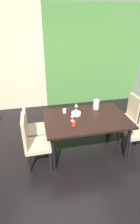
# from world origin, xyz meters

# --- Properties ---
(ground_plane) EXTENTS (5.88, 5.36, 0.02)m
(ground_plane) POSITION_xyz_m (0.00, 0.00, -0.01)
(ground_plane) COLOR black
(garden_window_panel) EXTENTS (3.01, 0.10, 2.85)m
(garden_window_panel) POSITION_xyz_m (1.43, 2.63, 1.43)
(garden_window_panel) COLOR #498039
(garden_window_panel) RESTS_ON ground_plane
(dining_table) EXTENTS (1.61, 1.07, 0.76)m
(dining_table) POSITION_xyz_m (0.49, 0.30, 0.67)
(dining_table) COLOR black
(dining_table) RESTS_ON ground_plane
(chair_left_near) EXTENTS (0.45, 0.44, 1.04)m
(chair_left_near) POSITION_xyz_m (-0.56, 0.05, 0.56)
(chair_left_near) COLOR tan
(chair_left_near) RESTS_ON ground_plane
(chair_right_near) EXTENTS (0.44, 0.44, 1.02)m
(chair_right_near) POSITION_xyz_m (1.53, 0.05, 0.55)
(chair_right_near) COLOR tan
(chair_right_near) RESTS_ON ground_plane
(chair_left_far) EXTENTS (0.45, 0.44, 0.92)m
(chair_left_far) POSITION_xyz_m (-0.55, 0.56, 0.52)
(chair_left_far) COLOR tan
(chair_left_far) RESTS_ON ground_plane
(chair_right_far) EXTENTS (0.44, 0.44, 1.01)m
(chair_right_far) POSITION_xyz_m (1.53, 0.56, 0.55)
(chair_right_far) COLOR tan
(chair_right_far) RESTS_ON ground_plane
(wine_glass_west) EXTENTS (0.06, 0.06, 0.15)m
(wine_glass_west) POSITION_xyz_m (0.20, 0.25, 0.87)
(wine_glass_west) COLOR silver
(wine_glass_west) RESTS_ON dining_table
(wine_glass_center) EXTENTS (0.07, 0.07, 0.15)m
(wine_glass_center) POSITION_xyz_m (0.38, 0.65, 0.87)
(wine_glass_center) COLOR silver
(wine_glass_center) RESTS_ON dining_table
(serving_bowl_south) EXTENTS (0.19, 0.19, 0.05)m
(serving_bowl_south) POSITION_xyz_m (0.33, 0.46, 0.78)
(serving_bowl_south) COLOR white
(serving_bowl_south) RESTS_ON dining_table
(cup_rear) EXTENTS (0.07, 0.07, 0.08)m
(cup_rear) POSITION_xyz_m (0.12, 0.59, 0.80)
(cup_rear) COLOR #FBE2D1
(cup_rear) RESTS_ON dining_table
(cup_left) EXTENTS (0.07, 0.07, 0.08)m
(cup_left) POSITION_xyz_m (0.18, 0.07, 0.80)
(cup_left) COLOR red
(cup_left) RESTS_ON dining_table
(pitcher_near_shelf) EXTENTS (0.14, 0.12, 0.20)m
(pitcher_near_shelf) POSITION_xyz_m (0.80, 0.63, 0.86)
(pitcher_near_shelf) COLOR silver
(pitcher_near_shelf) RESTS_ON dining_table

